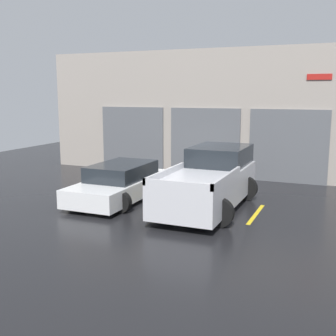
% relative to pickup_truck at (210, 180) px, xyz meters
% --- Properties ---
extents(ground_plane, '(28.00, 28.00, 0.00)m').
position_rel_pickup_truck_xyz_m(ground_plane, '(-1.52, 1.76, -0.85)').
color(ground_plane, black).
extents(shophouse_building, '(15.55, 0.68, 5.37)m').
position_rel_pickup_truck_xyz_m(shophouse_building, '(-1.53, 5.05, 1.78)').
color(shophouse_building, '#9E9389').
rests_on(shophouse_building, ground).
extents(pickup_truck, '(2.48, 5.08, 1.80)m').
position_rel_pickup_truck_xyz_m(pickup_truck, '(0.00, 0.00, 0.00)').
color(pickup_truck, silver).
rests_on(pickup_truck, ground).
extents(sedan_white, '(2.21, 4.48, 1.21)m').
position_rel_pickup_truck_xyz_m(sedan_white, '(-3.04, -0.23, -0.28)').
color(sedan_white, white).
rests_on(sedan_white, ground).
extents(parking_stripe_far_left, '(0.12, 2.20, 0.01)m').
position_rel_pickup_truck_xyz_m(parking_stripe_far_left, '(-4.56, -0.26, -0.84)').
color(parking_stripe_far_left, gold).
rests_on(parking_stripe_far_left, ground).
extents(parking_stripe_left, '(0.12, 2.20, 0.01)m').
position_rel_pickup_truck_xyz_m(parking_stripe_left, '(-1.52, -0.26, -0.84)').
color(parking_stripe_left, gold).
rests_on(parking_stripe_left, ground).
extents(parking_stripe_centre, '(0.12, 2.20, 0.01)m').
position_rel_pickup_truck_xyz_m(parking_stripe_centre, '(1.52, -0.26, -0.84)').
color(parking_stripe_centre, gold).
rests_on(parking_stripe_centre, ground).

